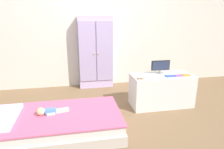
% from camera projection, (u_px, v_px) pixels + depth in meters
% --- Properties ---
extents(ground_plane, '(10.00, 10.00, 0.02)m').
position_uv_depth(ground_plane, '(107.00, 120.00, 2.88)').
color(ground_plane, brown).
extents(back_wall, '(6.40, 0.05, 2.70)m').
position_uv_depth(back_wall, '(94.00, 20.00, 3.97)').
color(back_wall, silver).
rests_on(back_wall, ground_plane).
extents(bed, '(1.61, 0.88, 0.27)m').
position_uv_depth(bed, '(57.00, 124.00, 2.49)').
color(bed, beige).
rests_on(bed, ground_plane).
extents(pillow, '(0.32, 0.63, 0.05)m').
position_uv_depth(pillow, '(3.00, 117.00, 2.34)').
color(pillow, white).
rests_on(pillow, bed).
extents(doll, '(0.39, 0.15, 0.10)m').
position_uv_depth(doll, '(47.00, 111.00, 2.46)').
color(doll, '#4C84C6').
rests_on(doll, bed).
extents(wardrobe, '(0.68, 0.25, 1.44)m').
position_uv_depth(wardrobe, '(96.00, 53.00, 4.00)').
color(wardrobe, silver).
rests_on(wardrobe, ground_plane).
extents(tv_stand, '(0.99, 0.45, 0.52)m').
position_uv_depth(tv_stand, '(161.00, 90.00, 3.26)').
color(tv_stand, silver).
rests_on(tv_stand, ground_plane).
extents(tv_monitor, '(0.31, 0.10, 0.22)m').
position_uv_depth(tv_monitor, '(161.00, 66.00, 3.22)').
color(tv_monitor, '#99999E').
rests_on(tv_monitor, tv_stand).
extents(rocking_horse_toy, '(0.09, 0.04, 0.11)m').
position_uv_depth(rocking_horse_toy, '(141.00, 76.00, 2.96)').
color(rocking_horse_toy, '#8E6642').
rests_on(rocking_horse_toy, tv_stand).
extents(book_blue, '(0.14, 0.09, 0.02)m').
position_uv_depth(book_blue, '(170.00, 76.00, 3.11)').
color(book_blue, blue).
rests_on(book_blue, tv_stand).
extents(book_purple, '(0.12, 0.09, 0.01)m').
position_uv_depth(book_purple, '(178.00, 76.00, 3.13)').
color(book_purple, '#8E51B2').
rests_on(book_purple, tv_stand).
extents(book_orange, '(0.13, 0.09, 0.02)m').
position_uv_depth(book_orange, '(186.00, 75.00, 3.16)').
color(book_orange, orange).
rests_on(book_orange, tv_stand).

